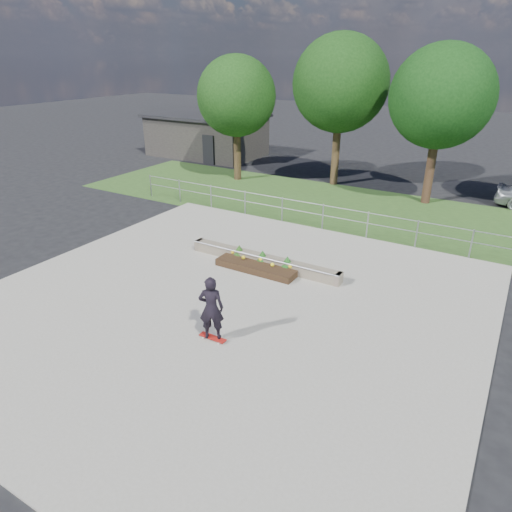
# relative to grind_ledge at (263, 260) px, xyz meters

# --- Properties ---
(ground) EXTENTS (120.00, 120.00, 0.00)m
(ground) POSITION_rel_grind_ledge_xyz_m (0.34, -2.91, -0.26)
(ground) COLOR black
(ground) RESTS_ON ground
(grass_verge) EXTENTS (30.00, 8.00, 0.02)m
(grass_verge) POSITION_rel_grind_ledge_xyz_m (0.34, 8.09, -0.25)
(grass_verge) COLOR #2B4B1E
(grass_verge) RESTS_ON ground
(concrete_slab) EXTENTS (15.00, 15.00, 0.06)m
(concrete_slab) POSITION_rel_grind_ledge_xyz_m (0.34, -2.91, -0.23)
(concrete_slab) COLOR gray
(concrete_slab) RESTS_ON ground
(fence) EXTENTS (20.06, 0.06, 1.20)m
(fence) POSITION_rel_grind_ledge_xyz_m (0.34, 4.59, 0.51)
(fence) COLOR #96999E
(fence) RESTS_ON ground
(building) EXTENTS (8.40, 5.40, 3.00)m
(building) POSITION_rel_grind_ledge_xyz_m (-13.66, 15.09, 1.25)
(building) COLOR #282624
(building) RESTS_ON ground
(tree_far_left) EXTENTS (4.55, 4.55, 7.15)m
(tree_far_left) POSITION_rel_grind_ledge_xyz_m (-7.66, 10.09, 4.59)
(tree_far_left) COLOR #322314
(tree_far_left) RESTS_ON ground
(tree_mid_left) EXTENTS (5.25, 5.25, 8.25)m
(tree_mid_left) POSITION_rel_grind_ledge_xyz_m (-2.16, 12.09, 5.34)
(tree_mid_left) COLOR #372516
(tree_mid_left) RESTS_ON ground
(tree_mid_right) EXTENTS (4.90, 4.90, 7.70)m
(tree_mid_right) POSITION_rel_grind_ledge_xyz_m (3.34, 11.09, 4.97)
(tree_mid_right) COLOR #341F15
(tree_mid_right) RESTS_ON ground
(grind_ledge) EXTENTS (6.00, 0.44, 0.43)m
(grind_ledge) POSITION_rel_grind_ledge_xyz_m (0.00, 0.00, 0.00)
(grind_ledge) COLOR #675C4C
(grind_ledge) RESTS_ON concrete_slab
(planter_bed) EXTENTS (3.00, 1.20, 0.61)m
(planter_bed) POSITION_rel_grind_ledge_xyz_m (-0.00, -0.24, -0.02)
(planter_bed) COLOR black
(planter_bed) RESTS_ON concrete_slab
(skateboarder) EXTENTS (0.80, 0.69, 1.89)m
(skateboarder) POSITION_rel_grind_ledge_xyz_m (1.19, -4.78, 0.78)
(skateboarder) COLOR silver
(skateboarder) RESTS_ON concrete_slab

